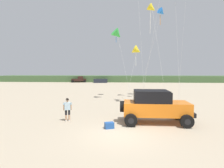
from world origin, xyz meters
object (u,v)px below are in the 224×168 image
Objects in this scene: cooler_box at (109,125)px; kite_red_delta at (117,34)px; kite_white_parafoil at (162,13)px; person_watching at (67,108)px; distant_sedan at (100,81)px; distant_pickup at (79,79)px; kite_orange_streamer at (152,9)px; kite_pink_ribbon at (137,51)px; jeep at (155,106)px.

cooler_box is 0.06× the size of kite_red_delta.
person_watching is at bearing -130.23° from kite_white_parafoil.
person_watching is at bearing -97.25° from distant_sedan.
kite_orange_streamer reaches higher than distant_pickup.
kite_red_delta is at bearing -68.25° from distant_pickup.
kite_red_delta is (13.75, -34.47, 7.07)m from distant_pickup.
distant_sedan is 35.85m from kite_white_parafoil.
distant_sedan is at bearing 110.24° from kite_white_parafoil.
person_watching is 42.39m from distant_sedan.
distant_sedan is 31.75m from kite_pink_ribbon.
jeep is 0.55× the size of kite_red_delta.
kite_pink_ribbon reaches higher than distant_pickup.
cooler_box is at bearing -116.04° from kite_orange_streamer.
person_watching is 12.47m from kite_orange_streamer.
cooler_box is 13.52m from kite_red_delta.
kite_white_parafoil is at bearing 49.77° from person_watching.
kite_pink_ribbon is at bearing 58.11° from cooler_box.
kite_white_parafoil is (19.02, -34.16, 9.61)m from distant_pickup.
person_watching reaches higher than cooler_box.
kite_orange_streamer is (3.56, -3.72, 1.65)m from kite_red_delta.
jeep reaches higher than cooler_box.
person_watching is 0.40× the size of distant_sedan.
kite_pink_ribbon is (-2.70, 2.49, -4.19)m from kite_white_parafoil.
cooler_box is 0.11× the size of distant_pickup.
kite_white_parafoil reaches higher than kite_pink_ribbon.
kite_red_delta reaches higher than cooler_box.
kite_pink_ribbon is 0.70× the size of kite_orange_streamer.
kite_white_parafoil is at bearing 3.29° from kite_red_delta.
kite_orange_streamer is (10.21, -36.35, 9.06)m from distant_sedan.
jeep reaches higher than person_watching.
jeep is at bearing -69.16° from distant_pickup.
kite_white_parafoil is at bearing -81.77° from distant_sedan.
kite_orange_streamer is (17.31, -38.19, 8.72)m from distant_pickup.
kite_white_parafoil reaches higher than distant_pickup.
kite_pink_ribbon is 7.37m from kite_orange_streamer.
jeep is 0.99× the size of distant_pickup.
kite_orange_streamer is (0.54, 5.86, 8.46)m from jeep.
kite_red_delta is 5.86m from kite_white_parafoil.
distant_sedan is at bearing 77.32° from cooler_box.
kite_white_parafoil is (8.40, 9.93, 9.62)m from person_watching.
cooler_box is at bearing -73.20° from distant_pickup.
distant_sedan is 0.38× the size of kite_white_parafoil.
kite_white_parafoil is (2.24, 9.89, 9.35)m from jeep.
cooler_box is 44.16m from distant_sedan.
distant_pickup is (-10.62, 44.09, 0.00)m from person_watching.
kite_red_delta is at bearing -90.49° from distant_sedan.
distant_pickup is at bearing 85.47° from cooler_box.
distant_sedan is at bearing 102.91° from jeep.
kite_pink_ribbon is at bearing 92.11° from jeep.
cooler_box is 16.24m from kite_white_parafoil.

